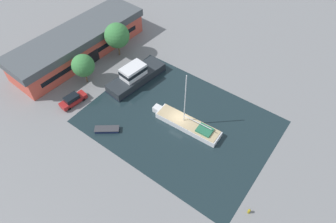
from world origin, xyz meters
TOP-DOWN VIEW (x-y plane):
  - ground_plane at (0.00, 0.00)m, footprint 440.00×440.00m
  - water_canal at (0.00, 0.00)m, footprint 21.72×29.45m
  - warehouse_building at (2.83, 26.12)m, footprint 28.77×9.87m
  - quay_tree_near_building at (-2.19, 19.10)m, footprint 4.05×4.05m
  - quay_tree_by_water at (7.22, 19.67)m, footprint 4.82×4.82m
  - parked_car at (-7.39, 16.91)m, footprint 4.87×2.31m
  - sailboat_moored at (-0.01, -1.63)m, footprint 3.13×12.11m
  - motor_cruiser at (3.22, 11.95)m, footprint 12.05×5.13m
  - small_dinghy at (-8.30, 8.10)m, footprint 3.39×3.85m
  - mooring_bollard at (-7.12, -16.02)m, footprint 0.37×0.37m

SIDE VIEW (x-z plane):
  - ground_plane at x=0.00m, z-range 0.00..0.00m
  - water_canal at x=0.00m, z-range 0.00..0.01m
  - small_dinghy at x=-8.30m, z-range 0.01..0.55m
  - mooring_bollard at x=-7.12m, z-range 0.03..0.85m
  - sailboat_moored at x=-0.01m, z-range -4.64..5.86m
  - parked_car at x=-7.39m, z-range -0.01..1.72m
  - motor_cruiser at x=3.22m, z-range -0.51..3.12m
  - warehouse_building at x=2.83m, z-range 0.03..5.22m
  - quay_tree_near_building at x=-2.19m, z-range 0.87..6.68m
  - quay_tree_by_water at x=7.22m, z-range 1.07..8.04m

